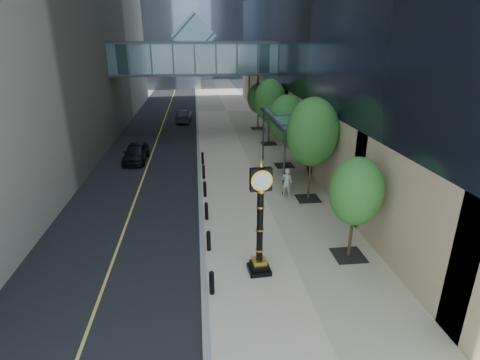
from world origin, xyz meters
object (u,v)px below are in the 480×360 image
object	(u,v)px
street_clock	(260,227)
pedestrian	(287,183)
car_far	(184,116)
car_near	(136,152)

from	to	relation	value
street_clock	pedestrian	xyz separation A→B (m)	(2.98, 7.72, -1.16)
car_far	street_clock	bearing A→B (deg)	102.06
street_clock	car_near	distance (m)	18.00
street_clock	car_far	xyz separation A→B (m)	(-3.87, 31.22, -1.43)
car_near	pedestrian	bearing A→B (deg)	-38.18
street_clock	car_far	bearing A→B (deg)	92.80
pedestrian	car_near	xyz separation A→B (m)	(-10.34, 8.64, -0.25)
pedestrian	car_far	bearing A→B (deg)	-54.94
car_near	car_far	world-z (taller)	car_near
pedestrian	car_near	distance (m)	13.47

